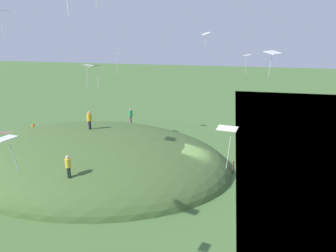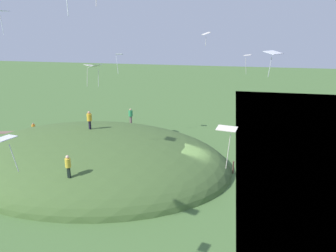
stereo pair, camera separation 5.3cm
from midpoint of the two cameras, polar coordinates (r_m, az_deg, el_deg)
The scene contains 17 objects.
ground_plane at distance 30.83m, azimuth 4.93°, elevation -8.25°, with size 160.00×160.00×0.00m, color #496D36.
grass_hill at distance 33.37m, azimuth -12.68°, elevation -6.57°, with size 26.71×19.54×6.77m, color #45622F.
dirt_path at distance 46.47m, azimuth -25.79°, elevation -1.01°, with size 13.78×1.03×0.04m, color #775C4F.
person_walking_path at distance 32.88m, azimuth -13.35°, elevation 1.34°, with size 0.67×0.67×1.79m.
person_near_shore at distance 37.44m, azimuth -6.42°, elevation 2.05°, with size 0.63×0.63×1.67m.
person_with_child at distance 25.57m, azimuth -16.79°, elevation -6.24°, with size 0.46×0.46×1.79m.
person_watching_kites at distance 42.83m, azimuth -22.10°, elevation -0.28°, with size 0.50×0.50×1.60m.
kite_2 at distance 36.52m, azimuth 6.61°, elevation 15.48°, with size 1.09×1.33×1.46m.
kite_3 at distance 26.58m, azimuth -26.88°, elevation 17.16°, with size 0.85×1.18×1.63m.
kite_4 at distance 17.12m, azimuth 10.20°, elevation -0.82°, with size 1.13×0.89×2.21m.
kite_5 at distance 36.94m, azimuth -13.39°, elevation 9.98°, with size 1.38×1.34×2.31m.
kite_7 at distance 38.29m, azimuth -8.41°, elevation 11.85°, with size 0.80×0.60×2.22m.
kite_10 at distance 33.65m, azimuth -12.35°, elevation 9.94°, with size 1.21×1.41×2.21m.
kite_11 at distance 35.95m, azimuth 13.56°, elevation 11.64°, with size 0.94×1.20×2.03m.
kite_13 at distance 22.49m, azimuth 17.68°, elevation 11.84°, with size 1.32×1.39×1.68m.
kite_14 at distance 15.35m, azimuth -26.08°, elevation -2.23°, with size 0.81×0.98×1.56m.
mooring_post at distance 31.18m, azimuth 11.21°, elevation -7.01°, with size 0.14×0.14×1.21m, color brown.
Camera 2 is at (-2.75, 27.66, 13.32)m, focal length 35.40 mm.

